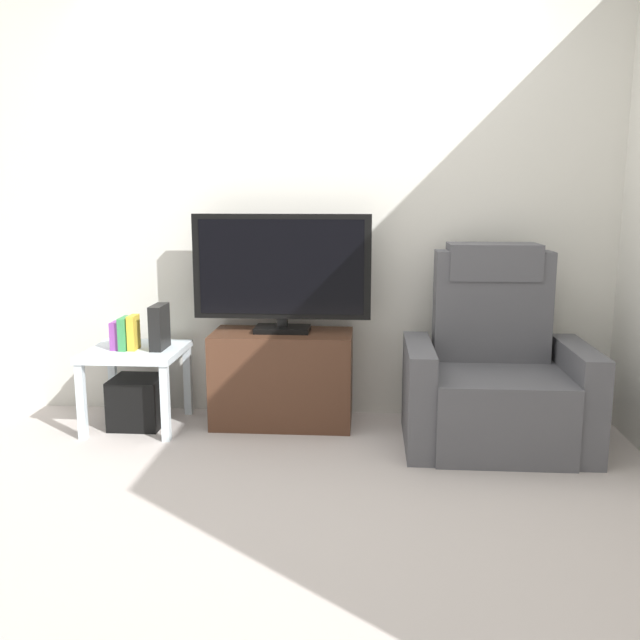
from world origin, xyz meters
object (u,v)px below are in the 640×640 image
at_px(television, 282,270).
at_px(book_rightmost, 133,332).
at_px(recliner_armchair, 495,376).
at_px(subwoofer_box, 138,402).
at_px(side_table, 136,361).
at_px(game_console, 159,327).
at_px(book_leftmost, 117,336).
at_px(book_middle, 125,333).
at_px(tv_stand, 282,378).

relative_size(television, book_rightmost, 5.18).
height_order(recliner_armchair, subwoofer_box, recliner_armchair).
bearing_deg(book_rightmost, recliner_armchair, -2.50).
bearing_deg(recliner_armchair, television, 158.75).
xyz_separation_m(side_table, game_console, (0.15, 0.01, 0.20)).
distance_m(recliner_armchair, subwoofer_box, 2.06).
distance_m(television, recliner_armchair, 1.34).
height_order(television, side_table, television).
bearing_deg(recliner_armchair, side_table, 166.76).
distance_m(book_leftmost, book_middle, 0.05).
relative_size(subwoofer_box, game_console, 1.13).
bearing_deg(side_table, subwoofer_box, 0.00).
bearing_deg(book_middle, book_leftmost, 180.00).
bearing_deg(book_middle, recliner_armchair, -2.44).
relative_size(recliner_armchair, book_middle, 5.76).
bearing_deg(game_console, recliner_armchair, -3.59).
xyz_separation_m(recliner_armchair, book_middle, (-2.09, 0.09, 0.19)).
distance_m(subwoofer_box, book_middle, 0.42).
bearing_deg(book_leftmost, book_middle, 0.00).
height_order(side_table, game_console, game_console).
height_order(recliner_armchair, side_table, recliner_armchair).
bearing_deg(subwoofer_box, television, 8.44).
xyz_separation_m(television, subwoofer_box, (-0.85, -0.13, -0.77)).
relative_size(book_middle, book_rightmost, 0.94).
bearing_deg(side_table, book_leftmost, -168.69).
relative_size(book_rightmost, game_console, 0.78).
xyz_separation_m(subwoofer_box, book_middle, (-0.05, -0.02, 0.42)).
relative_size(side_table, book_rightmost, 2.70).
bearing_deg(subwoofer_box, side_table, 180.00).
distance_m(tv_stand, subwoofer_box, 0.86).
height_order(tv_stand, television, television).
bearing_deg(game_console, subwoofer_box, -176.05).
bearing_deg(book_rightmost, tv_stand, 8.53).
relative_size(side_table, book_leftmost, 3.37).
relative_size(recliner_armchair, book_rightmost, 5.41).
bearing_deg(recliner_armchair, subwoofer_box, 166.76).
bearing_deg(game_console, book_middle, -171.19).
xyz_separation_m(tv_stand, side_table, (-0.85, -0.11, 0.11)).
distance_m(recliner_armchair, book_middle, 2.10).
height_order(tv_stand, book_rightmost, book_rightmost).
xyz_separation_m(television, game_console, (-0.70, -0.12, -0.32)).
relative_size(tv_stand, recliner_armchair, 0.76).
xyz_separation_m(recliner_armchair, book_leftmost, (-2.15, 0.09, 0.18)).
xyz_separation_m(tv_stand, subwoofer_box, (-0.85, -0.11, -0.13)).
distance_m(side_table, book_middle, 0.18).
bearing_deg(tv_stand, television, 90.00).
xyz_separation_m(television, book_rightmost, (-0.84, -0.15, -0.35)).
xyz_separation_m(subwoofer_box, book_rightmost, (0.00, -0.02, 0.42)).
distance_m(book_middle, game_console, 0.20).
xyz_separation_m(subwoofer_box, book_leftmost, (-0.10, -0.02, 0.40)).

